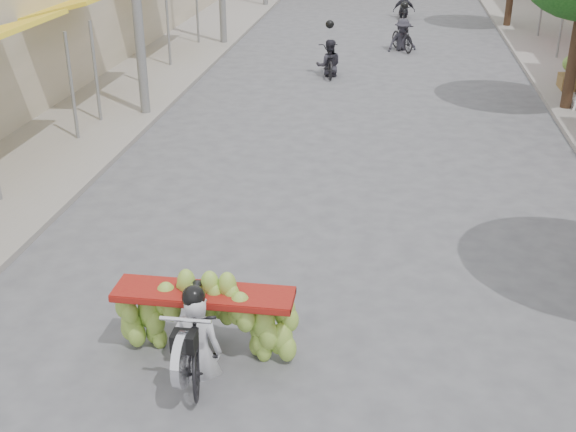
{
  "coord_description": "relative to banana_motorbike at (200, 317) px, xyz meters",
  "views": [
    {
      "loc": [
        0.82,
        -5.27,
        5.53
      ],
      "look_at": [
        -0.55,
        4.15,
        1.1
      ],
      "focal_mm": 45.0,
      "sensor_mm": 36.0,
      "label": 1
    }
  ],
  "objects": [
    {
      "name": "bg_motorbike_c",
      "position": [
        2.52,
        25.94,
        0.08
      ],
      "size": [
        0.97,
        1.8,
        1.95
      ],
      "color": "black",
      "rests_on": "ground"
    },
    {
      "name": "bg_motorbike_b",
      "position": [
        2.45,
        19.02,
        0.16
      ],
      "size": [
        1.19,
        1.7,
        1.95
      ],
      "color": "black",
      "rests_on": "ground"
    },
    {
      "name": "sidewalk_left",
      "position": [
        -5.67,
        13.04,
        -0.63
      ],
      "size": [
        4.0,
        60.0,
        0.12
      ],
      "primitive_type": "cube",
      "color": "gray",
      "rests_on": "ground"
    },
    {
      "name": "bg_motorbike_a",
      "position": [
        0.2,
        15.01,
        0.05
      ],
      "size": [
        0.86,
        1.67,
        1.95
      ],
      "color": "black",
      "rests_on": "ground"
    },
    {
      "name": "banana_motorbike",
      "position": [
        0.0,
        0.0,
        0.0
      ],
      "size": [
        2.25,
        1.93,
        2.08
      ],
      "color": "black",
      "rests_on": "ground"
    }
  ]
}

